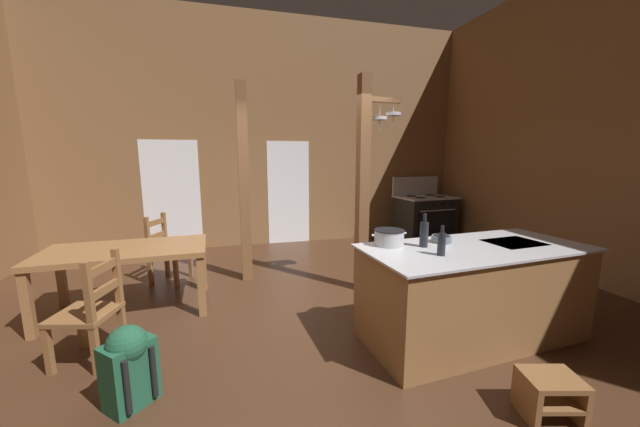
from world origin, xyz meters
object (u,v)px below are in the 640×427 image
(kitchen_island, at_px, (472,292))
(step_stool, at_px, (550,393))
(ladderback_chair_by_post, at_px, (166,250))
(backpack, at_px, (129,364))
(dining_table, at_px, (126,256))
(stockpot_on_counter, at_px, (389,237))
(bottle_short_on_counter, at_px, (424,234))
(bottle_tall_on_counter, at_px, (442,244))
(mixing_bowl_on_counter, at_px, (441,239))
(stove_range, at_px, (424,218))
(ladderback_chair_near_window, at_px, (91,312))

(kitchen_island, xyz_separation_m, step_stool, (-0.19, -1.02, -0.28))
(ladderback_chair_by_post, relative_size, backpack, 1.59)
(step_stool, height_order, dining_table, dining_table)
(stockpot_on_counter, height_order, bottle_short_on_counter, bottle_short_on_counter)
(stockpot_on_counter, bearing_deg, bottle_tall_on_counter, -56.64)
(dining_table, bearing_deg, ladderback_chair_by_post, 74.49)
(mixing_bowl_on_counter, distance_m, bottle_short_on_counter, 0.29)
(stove_range, xyz_separation_m, stockpot_on_counter, (-2.48, -3.27, 0.51))
(mixing_bowl_on_counter, relative_size, bottle_tall_on_counter, 0.73)
(stove_range, relative_size, dining_table, 0.76)
(backpack, relative_size, bottle_short_on_counter, 1.88)
(ladderback_chair_by_post, height_order, bottle_tall_on_counter, bottle_tall_on_counter)
(step_stool, relative_size, dining_table, 0.24)
(bottle_tall_on_counter, bearing_deg, bottle_short_on_counter, 88.25)
(ladderback_chair_by_post, xyz_separation_m, bottle_short_on_counter, (2.64, -2.30, 0.59))
(kitchen_island, distance_m, backpack, 2.97)
(step_stool, xyz_separation_m, backpack, (-2.77, 0.87, 0.14))
(dining_table, xyz_separation_m, ladderback_chair_near_window, (-0.03, -0.99, -0.20))
(ladderback_chair_near_window, relative_size, bottle_tall_on_counter, 3.65)
(ladderback_chair_near_window, distance_m, bottle_tall_on_counter, 3.04)
(bottle_tall_on_counter, bearing_deg, backpack, 179.64)
(ladderback_chair_near_window, relative_size, mixing_bowl_on_counter, 4.98)
(bottle_short_on_counter, bearing_deg, stove_range, 57.24)
(mixing_bowl_on_counter, bearing_deg, backpack, -172.40)
(kitchen_island, height_order, bottle_tall_on_counter, bottle_tall_on_counter)
(kitchen_island, relative_size, bottle_tall_on_counter, 8.54)
(step_stool, height_order, bottle_short_on_counter, bottle_short_on_counter)
(stove_range, bearing_deg, kitchen_island, -115.77)
(ladderback_chair_by_post, distance_m, stockpot_on_counter, 3.24)
(dining_table, bearing_deg, mixing_bowl_on_counter, -22.24)
(kitchen_island, relative_size, stove_range, 1.68)
(stove_range, xyz_separation_m, backpack, (-4.67, -3.67, -0.17))
(mixing_bowl_on_counter, bearing_deg, stockpot_on_counter, 175.62)
(stove_range, relative_size, ladderback_chair_near_window, 1.39)
(step_stool, distance_m, bottle_tall_on_counter, 1.24)
(ladderback_chair_near_window, bearing_deg, bottle_tall_on_counter, -13.05)
(ladderback_chair_near_window, bearing_deg, kitchen_island, -8.56)
(ladderback_chair_by_post, relative_size, mixing_bowl_on_counter, 4.98)
(step_stool, bearing_deg, bottle_short_on_counter, 104.41)
(mixing_bowl_on_counter, xyz_separation_m, bottle_tall_on_counter, (-0.27, -0.38, 0.07))
(step_stool, bearing_deg, kitchen_island, 79.24)
(kitchen_island, distance_m, mixing_bowl_on_counter, 0.59)
(stove_range, bearing_deg, mixing_bowl_on_counter, -120.27)
(backpack, bearing_deg, step_stool, -17.50)
(step_stool, bearing_deg, stockpot_on_counter, 114.39)
(backpack, xyz_separation_m, mixing_bowl_on_counter, (2.74, 0.37, 0.64))
(kitchen_island, xyz_separation_m, ladderback_chair_near_window, (-3.41, 0.51, -0.01))
(stockpot_on_counter, distance_m, mixing_bowl_on_counter, 0.55)
(ladderback_chair_by_post, distance_m, backpack, 2.58)
(kitchen_island, xyz_separation_m, backpack, (-2.96, -0.15, -0.14))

